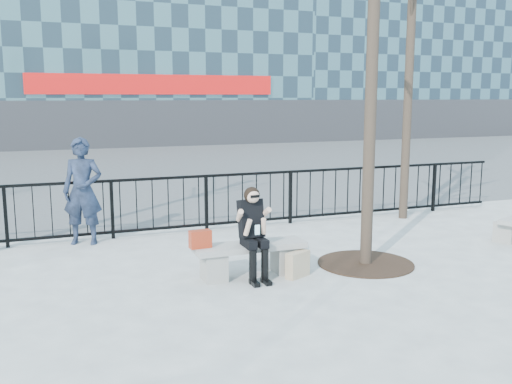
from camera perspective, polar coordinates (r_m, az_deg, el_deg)
name	(u,v)px	position (r m, az deg, el deg)	size (l,w,h in m)	color
ground	(250,276)	(8.47, -0.60, -8.37)	(120.00, 120.00, 0.00)	gray
street_surface	(117,164)	(22.88, -13.77, 2.75)	(60.00, 23.00, 0.01)	#474747
railing	(196,203)	(11.11, -5.99, -1.14)	(14.00, 0.06, 1.10)	black
tree_grate	(365,263)	(9.19, 10.89, -7.03)	(1.50, 1.50, 0.02)	black
bench_main	(250,256)	(8.38, -0.61, -6.41)	(1.65, 0.46, 0.49)	gray
seated_woman	(254,234)	(8.14, -0.22, -4.20)	(0.50, 0.64, 1.34)	black
handbag	(200,239)	(8.10, -5.60, -4.72)	(0.31, 0.14, 0.25)	#A22B13
shopping_bag	(298,264)	(8.38, 4.19, -7.24)	(0.40, 0.15, 0.38)	#C7B48D
standing_man	(83,191)	(10.51, -16.94, 0.08)	(0.69, 0.46, 1.90)	black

